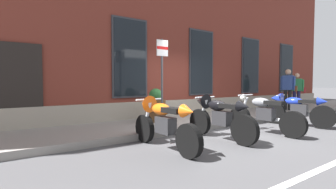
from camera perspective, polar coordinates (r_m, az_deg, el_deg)
ground_plane at (r=7.08m, az=10.81°, el=-7.99°), size 140.00×140.00×0.00m
sidewalk at (r=7.88m, az=4.93°, el=-6.29°), size 27.40×2.24×0.16m
brick_pub_facade at (r=11.80m, az=-8.86°, el=19.69°), size 21.40×6.18×9.55m
motorcycle_orange_sport at (r=4.88m, az=-1.50°, el=-6.04°), size 0.62×2.08×1.04m
motorcycle_black_sport at (r=5.80m, az=11.57°, el=-4.72°), size 0.62×2.01×1.04m
motorcycle_grey_naked at (r=6.87m, az=21.39°, el=-4.33°), size 0.62×2.16×0.99m
motorcycle_blue_sport at (r=8.41m, az=27.53°, el=-2.79°), size 0.66×2.01×1.00m
pedestrian_blue_top at (r=11.57m, az=26.23°, el=1.58°), size 0.32×0.64×1.74m
pedestrian_striped_shirt at (r=12.42m, az=27.88°, el=1.17°), size 0.47×0.56×1.60m
parking_sign at (r=6.76m, az=-1.39°, el=5.91°), size 0.36×0.07×2.36m
barrel_planter at (r=7.31m, az=-2.88°, el=-3.03°), size 0.62×0.62×0.99m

